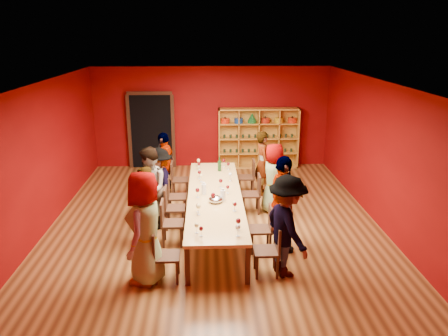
{
  "coord_description": "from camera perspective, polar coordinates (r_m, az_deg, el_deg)",
  "views": [
    {
      "loc": [
        -0.15,
        -8.43,
        3.97
      ],
      "look_at": [
        0.21,
        0.53,
        1.15
      ],
      "focal_mm": 35.0,
      "sensor_mm": 36.0,
      "label": 1
    }
  ],
  "objects": [
    {
      "name": "chair_person_left_1",
      "position": [
        8.51,
        -7.3,
        -6.81
      ],
      "size": [
        0.42,
        0.42,
        0.89
      ],
      "color": "black",
      "rests_on": "ground"
    },
    {
      "name": "chair_person_left_3",
      "position": [
        9.81,
        -6.63,
        -3.42
      ],
      "size": [
        0.42,
        0.42,
        0.89
      ],
      "color": "black",
      "rests_on": "ground"
    },
    {
      "name": "shelving_unit",
      "position": [
        13.18,
        4.48,
        4.3
      ],
      "size": [
        2.4,
        0.4,
        1.8
      ],
      "color": "#C6892C",
      "rests_on": "ground"
    },
    {
      "name": "chair_person_left_4",
      "position": [
        10.9,
        -6.2,
        -1.24
      ],
      "size": [
        0.42,
        0.42,
        0.89
      ],
      "color": "black",
      "rests_on": "ground"
    },
    {
      "name": "chair_person_left_0",
      "position": [
        7.37,
        -8.11,
        -10.89
      ],
      "size": [
        0.42,
        0.42,
        0.89
      ],
      "color": "black",
      "rests_on": "ground"
    },
    {
      "name": "carafe_b",
      "position": [
        8.65,
        -0.14,
        -3.57
      ],
      "size": [
        0.12,
        0.12,
        0.26
      ],
      "color": "white",
      "rests_on": "tasting_table"
    },
    {
      "name": "spittoon_bowl",
      "position": [
        8.58,
        -1.09,
        -4.13
      ],
      "size": [
        0.28,
        0.28,
        0.15
      ],
      "primitive_type": "ellipsoid",
      "color": "#B9BBC1",
      "rests_on": "tasting_table"
    },
    {
      "name": "wine_glass_16",
      "position": [
        9.72,
        -3.0,
        -1.08
      ],
      "size": [
        0.08,
        0.08,
        0.19
      ],
      "color": "white",
      "rests_on": "tasting_table"
    },
    {
      "name": "tasting_table",
      "position": [
        9.05,
        -1.22,
        -3.76
      ],
      "size": [
        1.1,
        4.5,
        0.75
      ],
      "color": "tan",
      "rests_on": "ground"
    },
    {
      "name": "person_left_3",
      "position": [
        9.74,
        -8.36,
        -1.86
      ],
      "size": [
        0.64,
        1.08,
        1.56
      ],
      "primitive_type": "imported",
      "rotation": [
        0.0,
        0.0,
        -1.34
      ],
      "color": "#141639",
      "rests_on": "ground"
    },
    {
      "name": "room_shell",
      "position": [
        8.79,
        -1.25,
        1.11
      ],
      "size": [
        7.1,
        9.1,
        3.04
      ],
      "color": "brown",
      "rests_on": "ground"
    },
    {
      "name": "wine_glass_15",
      "position": [
        10.84,
        -3.36,
        0.93
      ],
      "size": [
        0.08,
        0.08,
        0.2
      ],
      "color": "white",
      "rests_on": "tasting_table"
    },
    {
      "name": "person_right_3",
      "position": [
        9.88,
        6.49,
        -1.37
      ],
      "size": [
        0.64,
        0.88,
        1.61
      ],
      "primitive_type": "imported",
      "rotation": [
        0.0,
        0.0,
        1.87
      ],
      "color": "#16193D",
      "rests_on": "ground"
    },
    {
      "name": "chair_person_right_1",
      "position": [
        8.24,
        5.33,
        -7.56
      ],
      "size": [
        0.42,
        0.42,
        0.89
      ],
      "color": "black",
      "rests_on": "ground"
    },
    {
      "name": "wine_glass_8",
      "position": [
        9.04,
        0.49,
        -2.54
      ],
      "size": [
        0.07,
        0.07,
        0.18
      ],
      "color": "white",
      "rests_on": "tasting_table"
    },
    {
      "name": "chair_person_right_4",
      "position": [
        11.05,
        3.3,
        -0.91
      ],
      "size": [
        0.42,
        0.42,
        0.89
      ],
      "color": "black",
      "rests_on": "ground"
    },
    {
      "name": "wine_glass_17",
      "position": [
        9.35,
        -0.43,
        -1.73
      ],
      "size": [
        0.08,
        0.08,
        0.21
      ],
      "color": "white",
      "rests_on": "tasting_table"
    },
    {
      "name": "wine_glass_5",
      "position": [
        10.61,
        -3.3,
        0.51
      ],
      "size": [
        0.08,
        0.08,
        0.19
      ],
      "color": "white",
      "rests_on": "tasting_table"
    },
    {
      "name": "person_left_2",
      "position": [
        9.11,
        -9.69,
        -2.7
      ],
      "size": [
        0.65,
        0.93,
        1.74
      ],
      "primitive_type": "imported",
      "rotation": [
        0.0,
        0.0,
        -1.33
      ],
      "color": "#151D3B",
      "rests_on": "ground"
    },
    {
      "name": "doorway",
      "position": [
        13.28,
        -9.44,
        4.83
      ],
      "size": [
        1.4,
        0.17,
        2.3
      ],
      "color": "black",
      "rests_on": "ground"
    },
    {
      "name": "wine_glass_12",
      "position": [
        8.01,
        -3.36,
        -5.07
      ],
      "size": [
        0.09,
        0.09,
        0.22
      ],
      "color": "white",
      "rests_on": "tasting_table"
    },
    {
      "name": "wine_glass_18",
      "position": [
        7.41,
        1.88,
        -7.0
      ],
      "size": [
        0.09,
        0.09,
        0.21
      ],
      "color": "white",
      "rests_on": "tasting_table"
    },
    {
      "name": "wine_glass_9",
      "position": [
        7.19,
        1.82,
        -7.78
      ],
      "size": [
        0.09,
        0.09,
        0.22
      ],
      "color": "white",
      "rests_on": "tasting_table"
    },
    {
      "name": "wine_glass_13",
      "position": [
        10.58,
        0.57,
        0.48
      ],
      "size": [
        0.07,
        0.07,
        0.19
      ],
      "color": "white",
      "rests_on": "tasting_table"
    },
    {
      "name": "person_right_4",
      "position": [
        10.99,
        5.09,
        0.67
      ],
      "size": [
        0.48,
        0.63,
        1.62
      ],
      "primitive_type": "imported",
      "rotation": [
        0.0,
        0.0,
        1.66
      ],
      "color": "silver",
      "rests_on": "ground"
    },
    {
      "name": "person_left_0",
      "position": [
        7.2,
        -10.24,
        -7.7
      ],
      "size": [
        0.7,
        1.02,
        1.89
      ],
      "primitive_type": "imported",
      "rotation": [
        0.0,
        0.0,
        -1.8
      ],
      "color": "silver",
      "rests_on": "ground"
    },
    {
      "name": "wine_glass_3",
      "position": [
        8.52,
        -1.43,
        -3.63
      ],
      "size": [
        0.09,
        0.09,
        0.22
      ],
      "color": "white",
      "rests_on": "tasting_table"
    },
    {
      "name": "wine_glass_14",
      "position": [
        8.82,
        -3.48,
        -2.96
      ],
      "size": [
        0.08,
        0.08,
        0.21
      ],
      "color": "white",
      "rests_on": "tasting_table"
    },
    {
      "name": "chair_person_right_0",
      "position": [
        7.5,
        6.17,
        -10.27
      ],
      "size": [
        0.42,
        0.42,
        0.89
      ],
      "color": "black",
      "rests_on": "ground"
    },
    {
      "name": "wine_glass_4",
      "position": [
        8.16,
        1.34,
        -4.7
      ],
      "size": [
        0.08,
        0.08,
        0.2
      ],
      "color": "white",
      "rests_on": "tasting_table"
    },
    {
      "name": "wine_glass_0",
      "position": [
        7.32,
        -3.6,
        -7.53
      ],
      "size": [
        0.08,
        0.08,
        0.19
      ],
      "color": "white",
      "rests_on": "tasting_table"
    },
    {
      "name": "wine_bottle",
      "position": [
        10.48,
        -0.59,
        0.3
      ],
      "size": [
        0.11,
        0.11,
        0.34
      ],
      "color": "#143717",
      "rests_on": "tasting_table"
    },
    {
      "name": "wine_glass_11",
      "position": [
        9.95,
        -3.22,
        -0.6
      ],
      "size": [
        0.08,
        0.08,
        0.2
      ],
      "color": "white",
      "rests_on": "tasting_table"
    },
    {
      "name": "chair_person_left_2",
      "position": [
        9.2,
        -6.92,
        -4.88
      ],
      "size": [
        0.42,
        0.42,
        0.89
      ],
      "color": "black",
      "rests_on": "ground"
    },
    {
      "name": "wine_glass_7",
      "position": [
        8.13,
        -3.44,
        -4.95
      ],
      "size": [
        0.07,
        0.07,
        0.18
      ],
      "color": "white",
      "rests_on": "tasting_table"
    },
    {
      "name": "person_left_4",
      "position": [
        10.83,
        -7.73,
        0.38
      ],
      "size": [
        0.7,
        1.05,
        1.65
      ],
      "primitive_type": "imported",
      "rotation": [
        0.0,
        0.0,
        -1.86
      ],
      "color": "#46474B",
      "rests_on": "ground"
    },
    {
      "name": "wine_glass_10",
      "position": [
        8.15,
        1.43,
        -4.79
      ],
      "size": [
        0.08,
        0.08,
        0.19
      ],
      "color": "white",
      "rests_on": "tasting_table"
    },
    {
      "name": "wine_glass_1",
      "position": [
        10.79,
        -0.03,
        0.91
      ],
      "size": [
        0.08,
        0.08,
        0.21
      ],
      "color": "white",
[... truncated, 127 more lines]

